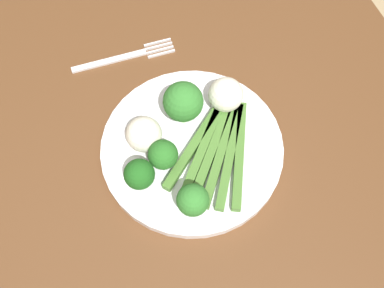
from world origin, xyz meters
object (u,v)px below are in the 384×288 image
object	(u,v)px
broccoli_back	(190,201)
broccoli_back_right	(163,155)
cauliflower_outer_edge	(144,134)
cauliflower_near_fork	(226,95)
asparagus_bundle	(217,151)
dining_table	(169,166)
plate	(192,148)
broccoli_right	(183,102)
fork	(125,57)
broccoli_near_center	(139,174)

from	to	relation	value
broccoli_back	broccoli_back_right	xyz separation A→B (m)	(-0.07, -0.01, -0.00)
broccoli_back	cauliflower_outer_edge	distance (m)	0.11
cauliflower_near_fork	asparagus_bundle	bearing A→B (deg)	-29.27
dining_table	cauliflower_outer_edge	size ratio (longest dim) A/B	25.38
plate	broccoli_back	distance (m)	0.10
asparagus_bundle	broccoli_right	world-z (taller)	broccoli_right
fork	asparagus_bundle	bearing A→B (deg)	-69.02
broccoli_back	cauliflower_near_fork	distance (m)	0.17
asparagus_bundle	broccoli_back_right	world-z (taller)	broccoli_back_right
broccoli_back_right	broccoli_near_center	bearing A→B (deg)	-66.31
asparagus_bundle	fork	world-z (taller)	asparagus_bundle
broccoli_near_center	broccoli_back_right	bearing A→B (deg)	113.69
dining_table	broccoli_right	world-z (taller)	broccoli_right
plate	cauliflower_outer_edge	world-z (taller)	cauliflower_outer_edge
plate	broccoli_back_right	xyz separation A→B (m)	(0.01, -0.04, 0.04)
asparagus_bundle	fork	bearing A→B (deg)	-123.37
dining_table	plate	distance (m)	0.13
broccoli_near_center	fork	size ratio (longest dim) A/B	0.30
cauliflower_near_fork	fork	xyz separation A→B (m)	(-0.14, -0.11, -0.04)
broccoli_right	broccoli_back	xyz separation A→B (m)	(0.13, -0.04, -0.01)
cauliflower_outer_edge	fork	distance (m)	0.17
plate	broccoli_back_right	world-z (taller)	broccoli_back_right
broccoli_right	cauliflower_near_fork	distance (m)	0.06
dining_table	plate	bearing A→B (deg)	39.70
broccoli_back	fork	bearing A→B (deg)	-177.16
dining_table	cauliflower_near_fork	world-z (taller)	cauliflower_near_fork
dining_table	cauliflower_outer_edge	distance (m)	0.15
broccoli_back	broccoli_near_center	bearing A→B (deg)	-138.27
cauliflower_outer_edge	asparagus_bundle	bearing A→B (deg)	61.76
cauliflower_near_fork	fork	size ratio (longest dim) A/B	0.30
broccoli_right	broccoli_back	distance (m)	0.14
cauliflower_near_fork	broccoli_back_right	bearing A→B (deg)	-61.24
cauliflower_near_fork	broccoli_right	bearing A→B (deg)	-89.83
cauliflower_outer_edge	fork	xyz separation A→B (m)	(-0.16, 0.01, -0.04)
broccoli_near_center	cauliflower_outer_edge	bearing A→B (deg)	158.22
broccoli_near_center	fork	bearing A→B (deg)	170.71
broccoli_near_center	cauliflower_near_fork	world-z (taller)	same
broccoli_near_center	cauliflower_near_fork	bearing A→B (deg)	117.54
cauliflower_outer_edge	dining_table	bearing A→B (deg)	106.26
asparagus_bundle	cauliflower_near_fork	xyz separation A→B (m)	(-0.07, 0.04, 0.02)
plate	broccoli_near_center	xyz separation A→B (m)	(0.03, -0.08, 0.04)
broccoli_near_center	broccoli_right	xyz separation A→B (m)	(-0.08, 0.09, 0.01)
broccoli_right	cauliflower_near_fork	bearing A→B (deg)	90.17
asparagus_bundle	broccoli_near_center	distance (m)	0.11
plate	cauliflower_near_fork	size ratio (longest dim) A/B	5.09
cauliflower_outer_edge	broccoli_back	bearing A→B (deg)	13.75
broccoli_right	broccoli_back_right	distance (m)	0.08
plate	cauliflower_near_fork	xyz separation A→B (m)	(-0.05, 0.07, 0.03)
plate	fork	world-z (taller)	plate
broccoli_right	broccoli_back_right	size ratio (longest dim) A/B	1.39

